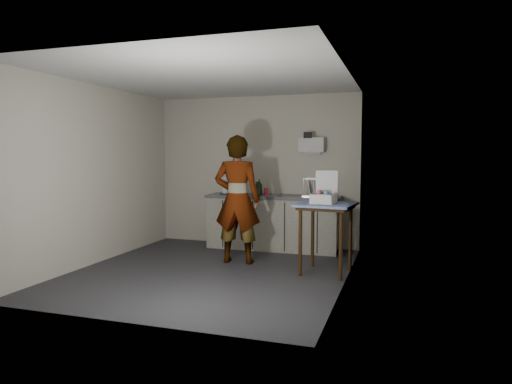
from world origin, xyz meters
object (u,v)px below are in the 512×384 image
(dish_rack, at_px, (316,192))
(standing_man, at_px, (237,199))
(bakery_box, at_px, (324,196))
(kitchen_counter, at_px, (273,224))
(paper_towel, at_px, (225,186))
(soda_can, at_px, (266,192))
(soap_bottle, at_px, (259,187))
(side_table, at_px, (326,212))
(dark_bottle, at_px, (258,188))

(dish_rack, bearing_deg, standing_man, -130.10)
(bakery_box, bearing_deg, dish_rack, 110.32)
(kitchen_counter, bearing_deg, paper_towel, -177.03)
(soda_can, distance_m, paper_towel, 0.73)
(soap_bottle, relative_size, soda_can, 2.29)
(side_table, relative_size, dish_rack, 2.23)
(kitchen_counter, xyz_separation_m, paper_towel, (-0.85, -0.04, 0.63))
(kitchen_counter, xyz_separation_m, dish_rack, (0.72, 0.03, 0.55))
(bakery_box, bearing_deg, soda_can, 138.35)
(standing_man, distance_m, paper_towel, 1.23)
(kitchen_counter, xyz_separation_m, soap_bottle, (-0.24, -0.04, 0.62))
(paper_towel, xyz_separation_m, bakery_box, (1.91, -1.25, -0.01))
(standing_man, relative_size, bakery_box, 4.38)
(soap_bottle, height_order, dark_bottle, soap_bottle)
(kitchen_counter, bearing_deg, side_table, -49.92)
(kitchen_counter, bearing_deg, soap_bottle, -170.85)
(standing_man, height_order, dish_rack, standing_man)
(standing_man, relative_size, paper_towel, 6.20)
(side_table, xyz_separation_m, dark_bottle, (-1.39, 1.37, 0.20))
(side_table, bearing_deg, soap_bottle, 142.92)
(kitchen_counter, height_order, soap_bottle, soap_bottle)
(standing_man, bearing_deg, paper_towel, -65.68)
(kitchen_counter, bearing_deg, bakery_box, -50.66)
(soap_bottle, bearing_deg, standing_man, -90.10)
(standing_man, height_order, dark_bottle, standing_man)
(dish_rack, height_order, bakery_box, bakery_box)
(bakery_box, bearing_deg, standing_man, 177.37)
(side_table, xyz_separation_m, bakery_box, (-0.04, 0.01, 0.22))
(side_table, distance_m, dish_rack, 1.40)
(kitchen_counter, bearing_deg, standing_man, -102.13)
(kitchen_counter, distance_m, side_table, 1.75)
(standing_man, relative_size, dark_bottle, 8.53)
(paper_towel, bearing_deg, dark_bottle, 11.14)
(soda_can, relative_size, dish_rack, 0.27)
(kitchen_counter, relative_size, soap_bottle, 8.39)
(standing_man, distance_m, soda_can, 1.11)
(soap_bottle, distance_m, bakery_box, 1.81)
(soap_bottle, relative_size, bakery_box, 0.62)
(side_table, height_order, standing_man, standing_man)
(soda_can, bearing_deg, dark_bottle, 158.35)
(paper_towel, bearing_deg, soap_bottle, 0.57)
(side_table, relative_size, soap_bottle, 3.54)
(soap_bottle, xyz_separation_m, dark_bottle, (-0.06, 0.10, -0.02))
(kitchen_counter, height_order, paper_towel, paper_towel)
(bakery_box, bearing_deg, soap_bottle, 141.68)
(soap_bottle, height_order, soda_can, soap_bottle)
(kitchen_counter, distance_m, dish_rack, 0.91)
(dark_bottle, relative_size, paper_towel, 0.73)
(dark_bottle, relative_size, dish_rack, 0.52)
(kitchen_counter, xyz_separation_m, standing_man, (-0.24, -1.10, 0.51))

